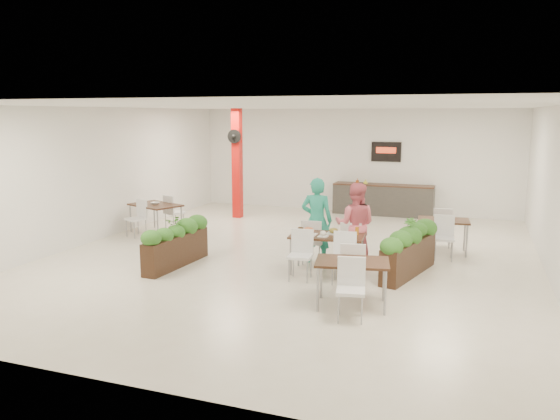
# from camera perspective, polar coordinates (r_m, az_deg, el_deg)

# --- Properties ---
(ground) EXTENTS (12.00, 12.00, 0.00)m
(ground) POSITION_cam_1_polar(r_m,az_deg,el_deg) (11.80, 1.32, -4.92)
(ground) COLOR beige
(ground) RESTS_ON ground
(room_shell) EXTENTS (10.10, 12.10, 3.22)m
(room_shell) POSITION_cam_1_polar(r_m,az_deg,el_deg) (11.45, 1.37, 4.83)
(room_shell) COLOR white
(room_shell) RESTS_ON ground
(red_column) EXTENTS (0.40, 0.41, 3.20)m
(red_column) POSITION_cam_1_polar(r_m,az_deg,el_deg) (16.09, -4.51, 5.00)
(red_column) COLOR red
(red_column) RESTS_ON ground
(service_counter) EXTENTS (3.00, 0.64, 2.20)m
(service_counter) POSITION_cam_1_polar(r_m,az_deg,el_deg) (16.87, 10.71, 1.15)
(service_counter) COLOR #312E2C
(service_counter) RESTS_ON ground
(main_table) EXTENTS (1.47, 1.73, 0.92)m
(main_table) POSITION_cam_1_polar(r_m,az_deg,el_deg) (10.54, 4.90, -3.21)
(main_table) COLOR black
(main_table) RESTS_ON ground
(diner_man) EXTENTS (0.68, 0.48, 1.77)m
(diner_man) POSITION_cam_1_polar(r_m,az_deg,el_deg) (11.21, 3.86, -1.10)
(diner_man) COLOR teal
(diner_man) RESTS_ON ground
(diner_woman) EXTENTS (0.88, 0.72, 1.70)m
(diner_woman) POSITION_cam_1_polar(r_m,az_deg,el_deg) (11.03, 7.86, -1.54)
(diner_woman) COLOR #EA6878
(diner_woman) RESTS_ON ground
(planter_left) EXTENTS (0.50, 2.01, 1.05)m
(planter_left) POSITION_cam_1_polar(r_m,az_deg,el_deg) (11.18, -10.81, -3.20)
(planter_left) COLOR black
(planter_left) RESTS_ON ground
(planter_right) EXTENTS (0.83, 2.06, 1.11)m
(planter_right) POSITION_cam_1_polar(r_m,az_deg,el_deg) (10.66, 13.33, -3.97)
(planter_right) COLOR black
(planter_right) RESTS_ON ground
(side_table_a) EXTENTS (1.52, 1.66, 0.92)m
(side_table_a) POSITION_cam_1_polar(r_m,az_deg,el_deg) (14.40, -12.88, 0.15)
(side_table_a) COLOR black
(side_table_a) RESTS_ON ground
(side_table_b) EXTENTS (1.15, 1.65, 0.92)m
(side_table_b) POSITION_cam_1_polar(r_m,az_deg,el_deg) (12.54, 16.69, -1.54)
(side_table_b) COLOR black
(side_table_b) RESTS_ON ground
(side_table_c) EXTENTS (1.27, 1.67, 0.92)m
(side_table_c) POSITION_cam_1_polar(r_m,az_deg,el_deg) (8.76, 7.54, -6.10)
(side_table_c) COLOR black
(side_table_c) RESTS_ON ground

